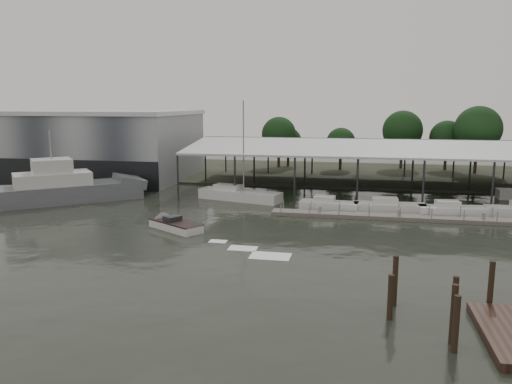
# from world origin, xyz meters

# --- Properties ---
(ground) EXTENTS (200.00, 200.00, 0.00)m
(ground) POSITION_xyz_m (0.00, 0.00, 0.00)
(ground) COLOR #252A22
(ground) RESTS_ON ground
(land_strip_far) EXTENTS (140.00, 30.00, 0.30)m
(land_strip_far) POSITION_xyz_m (0.00, 42.00, 0.10)
(land_strip_far) COLOR #3F4433
(land_strip_far) RESTS_ON ground
(land_strip_west) EXTENTS (20.00, 40.00, 0.30)m
(land_strip_west) POSITION_xyz_m (-40.00, 30.00, 0.10)
(land_strip_west) COLOR #3F4433
(land_strip_west) RESTS_ON ground
(storage_warehouse) EXTENTS (24.50, 20.50, 10.50)m
(storage_warehouse) POSITION_xyz_m (-28.00, 29.94, 5.29)
(storage_warehouse) COLOR #94999E
(storage_warehouse) RESTS_ON ground
(covered_boat_shed) EXTENTS (58.24, 24.00, 6.96)m
(covered_boat_shed) POSITION_xyz_m (17.00, 28.00, 6.13)
(covered_boat_shed) COLOR silver
(covered_boat_shed) RESTS_ON ground
(trawler_dock) EXTENTS (3.00, 18.00, 0.50)m
(trawler_dock) POSITION_xyz_m (-30.00, 14.00, 0.25)
(trawler_dock) COLOR slate
(trawler_dock) RESTS_ON ground
(floating_dock) EXTENTS (28.00, 2.00, 1.40)m
(floating_dock) POSITION_xyz_m (15.00, 10.00, 0.20)
(floating_dock) COLOR slate
(floating_dock) RESTS_ON ground
(grey_trawler) EXTENTS (17.51, 15.83, 8.84)m
(grey_trawler) POSITION_xyz_m (-24.49, 11.57, 1.58)
(grey_trawler) COLOR slate
(grey_trawler) RESTS_ON ground
(white_sailboat) EXTENTS (10.68, 5.34, 12.13)m
(white_sailboat) POSITION_xyz_m (-4.33, 16.66, 0.64)
(white_sailboat) COLOR silver
(white_sailboat) RESTS_ON ground
(speedboat_underway) EXTENTS (15.55, 10.32, 2.00)m
(speedboat_underway) POSITION_xyz_m (-7.17, 1.69, 0.39)
(speedboat_underway) COLOR silver
(speedboat_underway) RESTS_ON ground
(moored_cruiser_0) EXTENTS (6.43, 2.84, 1.70)m
(moored_cruiser_0) POSITION_xyz_m (6.72, 12.57, 0.61)
(moored_cruiser_0) COLOR silver
(moored_cruiser_0) RESTS_ON ground
(moored_cruiser_1) EXTENTS (7.62, 2.59, 1.70)m
(moored_cruiser_1) POSITION_xyz_m (13.13, 12.89, 0.61)
(moored_cruiser_1) COLOR silver
(moored_cruiser_1) RESTS_ON ground
(moored_cruiser_2) EXTENTS (6.89, 2.83, 1.70)m
(moored_cruiser_2) POSITION_xyz_m (19.41, 12.39, 0.61)
(moored_cruiser_2) COLOR silver
(moored_cruiser_2) RESTS_ON ground
(mooring_pilings) EXTENTS (6.01, 6.11, 3.67)m
(mooring_pilings) POSITION_xyz_m (14.12, -14.81, 1.09)
(mooring_pilings) COLOR #302118
(mooring_pilings) RESTS_ON ground
(horizon_tree_line) EXTENTS (63.66, 11.40, 11.21)m
(horizon_tree_line) POSITION_xyz_m (23.12, 47.60, 6.19)
(horizon_tree_line) COLOR #302215
(horizon_tree_line) RESTS_ON ground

